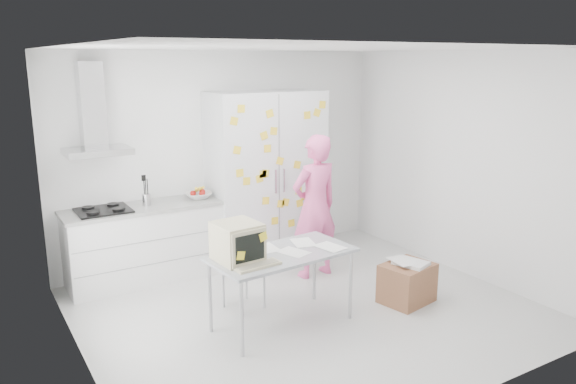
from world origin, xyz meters
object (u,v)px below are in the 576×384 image
chair (239,264)px  cardboard_box (407,282)px  person (315,207)px  desk (255,248)px

chair → cardboard_box: (1.61, -0.86, -0.26)m
cardboard_box → person: bearing=110.1°
desk → cardboard_box: 1.86m
person → desk: size_ratio=1.19×
desk → chair: (0.13, 0.61, -0.37)m
desk → cardboard_box: bearing=-13.1°
desk → cardboard_box: size_ratio=2.40×
chair → cardboard_box: 1.84m
desk → cardboard_box: desk is taller
person → chair: person is taller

